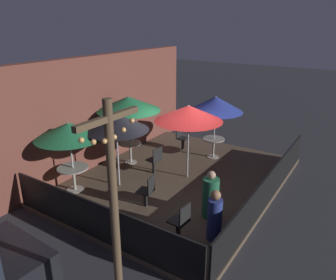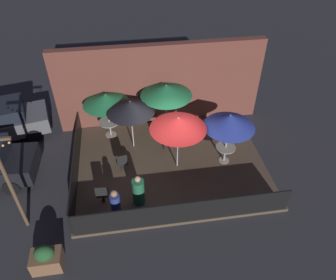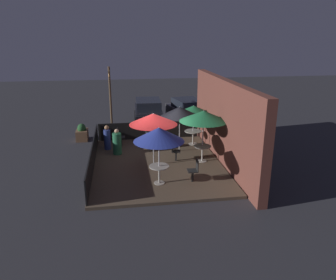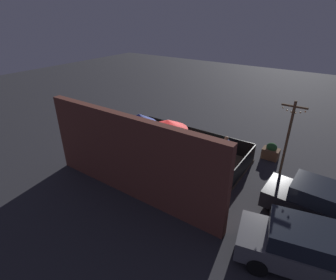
{
  "view_description": "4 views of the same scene",
  "coord_description": "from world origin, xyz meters",
  "px_view_note": "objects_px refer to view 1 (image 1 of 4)",
  "views": [
    {
      "loc": [
        -8.04,
        -4.78,
        4.84
      ],
      "look_at": [
        0.11,
        0.5,
        1.28
      ],
      "focal_mm": 35.0,
      "sensor_mm": 36.0,
      "label": 1
    },
    {
      "loc": [
        -1.51,
        -9.28,
        9.25
      ],
      "look_at": [
        -0.11,
        0.01,
        1.35
      ],
      "focal_mm": 35.0,
      "sensor_mm": 36.0,
      "label": 2
    },
    {
      "loc": [
        13.72,
        -1.54,
        5.67
      ],
      "look_at": [
        -0.26,
        0.56,
        1.09
      ],
      "focal_mm": 35.0,
      "sensor_mm": 36.0,
      "label": 3
    },
    {
      "loc": [
        -6.79,
        10.06,
        7.47
      ],
      "look_at": [
        0.24,
        -0.16,
        1.31
      ],
      "focal_mm": 28.0,
      "sensor_mm": 36.0,
      "label": 4
    }
  ],
  "objects_px": {
    "light_post": "(115,222)",
    "patio_chair_1": "(155,159)",
    "patio_chair_3": "(181,220)",
    "patron_1": "(214,217)",
    "patio_umbrella_4": "(116,122)",
    "dining_table_0": "(73,172)",
    "dining_table_2": "(214,143)",
    "patron_0": "(210,197)",
    "dining_table_1": "(130,147)",
    "patio_umbrella_1": "(128,104)",
    "patio_umbrella_3": "(189,113)",
    "patio_umbrella_2": "(216,104)",
    "patio_umbrella_0": "(69,130)",
    "patio_chair_0": "(147,190)",
    "patio_chair_2": "(182,137)"
  },
  "relations": [
    {
      "from": "dining_table_0",
      "to": "patio_chair_0",
      "type": "xyz_separation_m",
      "value": [
        0.42,
        -2.35,
        -0.08
      ]
    },
    {
      "from": "dining_table_1",
      "to": "patio_chair_3",
      "type": "bearing_deg",
      "value": -126.85
    },
    {
      "from": "patio_umbrella_4",
      "to": "patio_chair_1",
      "type": "height_order",
      "value": "patio_umbrella_4"
    },
    {
      "from": "dining_table_1",
      "to": "patio_chair_1",
      "type": "height_order",
      "value": "patio_chair_1"
    },
    {
      "from": "patio_chair_1",
      "to": "patio_chair_3",
      "type": "distance_m",
      "value": 3.53
    },
    {
      "from": "light_post",
      "to": "dining_table_0",
      "type": "bearing_deg",
      "value": 56.05
    },
    {
      "from": "dining_table_2",
      "to": "patio_chair_3",
      "type": "relative_size",
      "value": 0.83
    },
    {
      "from": "patio_umbrella_0",
      "to": "patio_umbrella_1",
      "type": "distance_m",
      "value": 2.48
    },
    {
      "from": "dining_table_2",
      "to": "patio_chair_3",
      "type": "height_order",
      "value": "patio_chair_3"
    },
    {
      "from": "patio_umbrella_3",
      "to": "patio_chair_1",
      "type": "height_order",
      "value": "patio_umbrella_3"
    },
    {
      "from": "patio_chair_3",
      "to": "patron_0",
      "type": "relative_size",
      "value": 0.74
    },
    {
      "from": "patio_umbrella_4",
      "to": "patio_chair_2",
      "type": "distance_m",
      "value": 3.88
    },
    {
      "from": "patio_umbrella_4",
      "to": "dining_table_1",
      "type": "bearing_deg",
      "value": 27.27
    },
    {
      "from": "patio_chair_3",
      "to": "patron_1",
      "type": "bearing_deg",
      "value": -138.97
    },
    {
      "from": "patio_umbrella_1",
      "to": "dining_table_1",
      "type": "relative_size",
      "value": 3.08
    },
    {
      "from": "dining_table_2",
      "to": "light_post",
      "type": "xyz_separation_m",
      "value": [
        -7.34,
        -1.9,
        1.52
      ]
    },
    {
      "from": "patron_0",
      "to": "patio_chair_1",
      "type": "bearing_deg",
      "value": 125.11
    },
    {
      "from": "dining_table_2",
      "to": "patio_chair_1",
      "type": "height_order",
      "value": "patio_chair_1"
    },
    {
      "from": "patio_chair_0",
      "to": "light_post",
      "type": "xyz_separation_m",
      "value": [
        -3.29,
        -1.9,
        1.59
      ]
    },
    {
      "from": "dining_table_0",
      "to": "patio_chair_2",
      "type": "xyz_separation_m",
      "value": [
        4.52,
        -0.97,
        -0.08
      ]
    },
    {
      "from": "dining_table_2",
      "to": "patron_0",
      "type": "distance_m",
      "value": 3.89
    },
    {
      "from": "patio_umbrella_2",
      "to": "patio_chair_2",
      "type": "height_order",
      "value": "patio_umbrella_2"
    },
    {
      "from": "patio_umbrella_0",
      "to": "patio_umbrella_1",
      "type": "bearing_deg",
      "value": -2.83
    },
    {
      "from": "dining_table_1",
      "to": "patron_0",
      "type": "relative_size",
      "value": 0.61
    },
    {
      "from": "patron_1",
      "to": "patio_chair_0",
      "type": "bearing_deg",
      "value": 93.5
    },
    {
      "from": "patio_umbrella_3",
      "to": "dining_table_0",
      "type": "xyz_separation_m",
      "value": [
        -2.56,
        2.36,
        -1.52
      ]
    },
    {
      "from": "patron_0",
      "to": "patio_chair_2",
      "type": "bearing_deg",
      "value": 101.05
    },
    {
      "from": "patio_umbrella_0",
      "to": "patio_umbrella_2",
      "type": "relative_size",
      "value": 0.92
    },
    {
      "from": "patio_umbrella_4",
      "to": "patron_1",
      "type": "distance_m",
      "value": 3.9
    },
    {
      "from": "dining_table_0",
      "to": "light_post",
      "type": "distance_m",
      "value": 5.34
    },
    {
      "from": "patio_chair_0",
      "to": "light_post",
      "type": "bearing_deg",
      "value": 109.81
    },
    {
      "from": "patio_umbrella_4",
      "to": "patron_1",
      "type": "height_order",
      "value": "patio_umbrella_4"
    },
    {
      "from": "patio_umbrella_2",
      "to": "patio_chair_3",
      "type": "relative_size",
      "value": 2.43
    },
    {
      "from": "dining_table_2",
      "to": "patio_chair_0",
      "type": "distance_m",
      "value": 4.05
    },
    {
      "from": "patio_chair_1",
      "to": "light_post",
      "type": "distance_m",
      "value": 6.05
    },
    {
      "from": "patio_umbrella_0",
      "to": "patio_chair_0",
      "type": "bearing_deg",
      "value": -79.81
    },
    {
      "from": "patio_umbrella_4",
      "to": "patio_umbrella_1",
      "type": "bearing_deg",
      "value": 27.27
    },
    {
      "from": "patio_umbrella_3",
      "to": "patio_umbrella_2",
      "type": "bearing_deg",
      "value": 0.25
    },
    {
      "from": "patio_umbrella_2",
      "to": "patio_umbrella_3",
      "type": "xyz_separation_m",
      "value": [
        -1.91,
        -0.01,
        0.11
      ]
    },
    {
      "from": "patio_umbrella_4",
      "to": "patron_0",
      "type": "height_order",
      "value": "patio_umbrella_4"
    },
    {
      "from": "dining_table_1",
      "to": "patron_1",
      "type": "relative_size",
      "value": 0.62
    },
    {
      "from": "patio_umbrella_4",
      "to": "dining_table_0",
      "type": "xyz_separation_m",
      "value": [
        -0.94,
        0.9,
        -1.42
      ]
    },
    {
      "from": "patio_chair_0",
      "to": "patron_0",
      "type": "height_order",
      "value": "patron_0"
    },
    {
      "from": "patio_umbrella_3",
      "to": "patio_umbrella_4",
      "type": "distance_m",
      "value": 2.18
    },
    {
      "from": "patio_umbrella_3",
      "to": "patio_chair_2",
      "type": "xyz_separation_m",
      "value": [
        1.96,
        1.39,
        -1.6
      ]
    },
    {
      "from": "patio_chair_1",
      "to": "patio_chair_2",
      "type": "bearing_deg",
      "value": -69.05
    },
    {
      "from": "patio_umbrella_3",
      "to": "patio_chair_3",
      "type": "relative_size",
      "value": 2.52
    },
    {
      "from": "dining_table_0",
      "to": "patio_umbrella_1",
      "type": "bearing_deg",
      "value": -2.83
    },
    {
      "from": "patio_umbrella_4",
      "to": "dining_table_2",
      "type": "relative_size",
      "value": 2.89
    },
    {
      "from": "light_post",
      "to": "patio_chair_1",
      "type": "bearing_deg",
      "value": 29.73
    }
  ]
}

